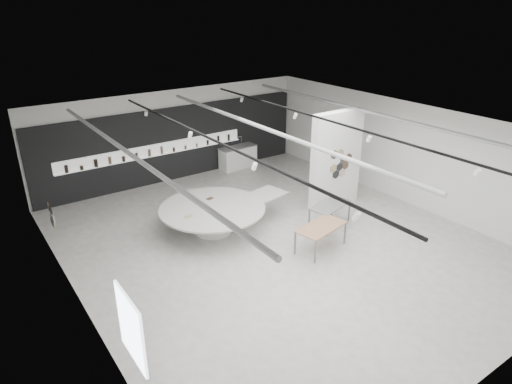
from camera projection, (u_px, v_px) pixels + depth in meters
room at (274, 183)px, 13.77m from camera, size 12.02×14.02×3.82m
back_wall_display at (175, 144)px, 19.20m from camera, size 11.80×0.27×3.10m
partition_column at (336, 160)px, 16.53m from camera, size 2.20×0.38×3.60m
display_island at (215, 215)px, 15.14m from camera, size 4.91×4.09×0.90m
sample_table_wood at (321, 228)px, 13.98m from camera, size 1.82×1.17×0.79m
sample_table_stone at (330, 207)px, 15.42m from camera, size 1.68×1.12×0.79m
kitchen_counter at (238, 157)px, 20.84m from camera, size 1.81×0.80×1.40m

